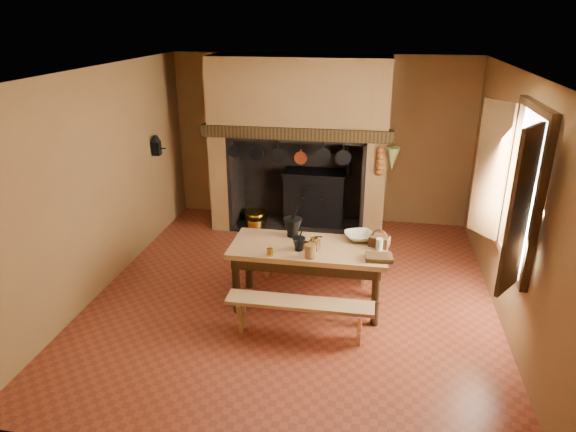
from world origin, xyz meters
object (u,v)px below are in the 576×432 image
object	(u,v)px
iron_range	(315,197)
mixing_bowl	(359,236)
coffee_grinder	(314,244)
wicker_basket	(379,241)
work_table	(308,256)
bench_front	(300,310)

from	to	relation	value
iron_range	mixing_bowl	bearing A→B (deg)	-70.75
iron_range	coffee_grinder	bearing A→B (deg)	-83.30
iron_range	wicker_basket	xyz separation A→B (m)	(1.08, -2.53, 0.39)
iron_range	work_table	world-z (taller)	iron_range
work_table	coffee_grinder	size ratio (longest dim) A/B	10.30
coffee_grinder	mixing_bowl	size ratio (longest dim) A/B	0.51
work_table	coffee_grinder	bearing A→B (deg)	-47.14
bench_front	mixing_bowl	distance (m)	1.25
iron_range	wicker_basket	distance (m)	2.78
work_table	mixing_bowl	world-z (taller)	mixing_bowl
iron_range	mixing_bowl	distance (m)	2.55
work_table	iron_range	bearing A→B (deg)	95.29
work_table	mixing_bowl	xyz separation A→B (m)	(0.59, 0.29, 0.17)
iron_range	mixing_bowl	size ratio (longest dim) A/B	4.54
bench_front	mixing_bowl	xyz separation A→B (m)	(0.59, 0.99, 0.51)
iron_range	wicker_basket	world-z (taller)	iron_range
work_table	bench_front	size ratio (longest dim) A/B	1.14
iron_range	wicker_basket	size ratio (longest dim) A/B	6.08
work_table	bench_front	bearing A→B (deg)	-90.00
work_table	wicker_basket	bearing A→B (deg)	9.66
bench_front	coffee_grinder	world-z (taller)	coffee_grinder
wicker_basket	work_table	bearing A→B (deg)	-154.20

